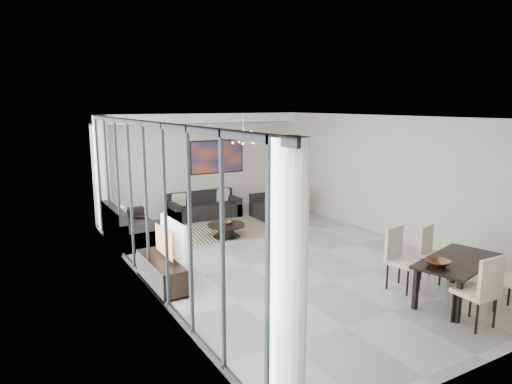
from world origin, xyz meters
TOP-DOWN VIEW (x-y plane):
  - room_shell at (0.46, 0.00)m, footprint 6.00×9.00m
  - window_wall at (-2.86, 0.00)m, footprint 0.37×8.95m
  - soffit at (0.00, 4.30)m, footprint 5.98×0.40m
  - painting at (0.50, 4.47)m, footprint 1.68×0.04m
  - chandelier at (0.30, 2.50)m, footprint 0.66×0.66m
  - rug at (-0.22, 2.60)m, footprint 2.77×2.25m
  - coffee_table at (-0.44, 2.01)m, footprint 0.92×0.92m
  - bowl_coffee at (-0.42, 1.97)m, footprint 0.26×0.26m
  - sofa_main at (-0.13, 4.07)m, footprint 1.99×0.81m
  - loveseat at (-2.55, 2.75)m, footprint 0.99×1.75m
  - armchair at (1.60, 3.05)m, footprint 1.04×1.10m
  - side_table at (-2.16, 3.21)m, footprint 0.36×0.36m
  - tv_console at (-2.76, -0.09)m, footprint 0.43×1.54m
  - television at (-2.60, -0.03)m, footprint 0.17×1.17m
  - dining_table at (1.19, -3.10)m, footprint 1.85×1.26m
  - dining_chair_sw at (0.69, -3.88)m, footprint 0.51×0.51m
  - dining_chair_nw at (0.79, -2.25)m, footprint 0.58×0.58m
  - dining_chair_ne at (1.63, -2.24)m, footprint 0.55×0.55m
  - bowl_dining at (0.68, -3.12)m, footprint 0.40×0.40m

SIDE VIEW (x-z plane):
  - rug at x=-0.22m, z-range 0.00..0.01m
  - coffee_table at x=-0.44m, z-range 0.02..0.34m
  - tv_console at x=-2.76m, z-range 0.00..0.48m
  - sofa_main at x=-0.13m, z-range -0.12..0.61m
  - loveseat at x=-2.55m, z-range -0.14..0.74m
  - armchair at x=1.60m, z-range -0.14..0.75m
  - side_table at x=-2.16m, z-range 0.08..0.58m
  - bowl_coffee at x=-0.42m, z-range 0.32..0.40m
  - dining_chair_ne at x=1.63m, z-range 0.07..1.06m
  - dining_table at x=1.19m, z-range 0.26..0.96m
  - dining_chair_nw at x=0.79m, z-range 0.08..1.16m
  - dining_chair_sw at x=0.69m, z-range 0.08..1.17m
  - bowl_dining at x=0.68m, z-range 0.70..0.79m
  - television at x=-2.60m, z-range 0.48..1.15m
  - room_shell at x=0.46m, z-range 0.00..2.90m
  - window_wall at x=-2.86m, z-range 0.02..2.92m
  - painting at x=0.50m, z-range 1.16..2.14m
  - chandelier at x=0.30m, z-range 2.00..2.71m
  - soffit at x=0.00m, z-range 2.64..2.90m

